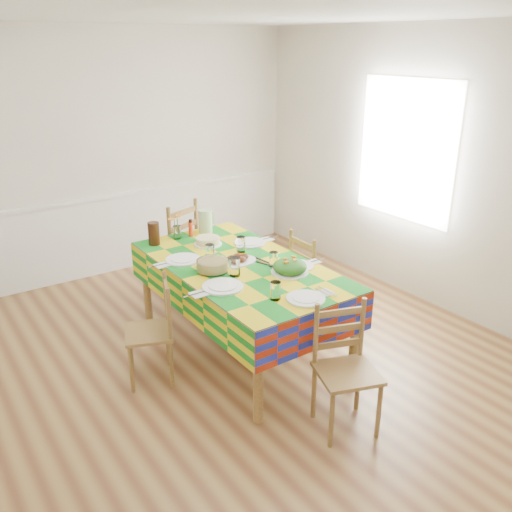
# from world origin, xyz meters

# --- Properties ---
(room) EXTENTS (4.58, 5.08, 2.78)m
(room) POSITION_xyz_m (0.00, 0.00, 1.35)
(room) COLOR brown
(room) RESTS_ON ground
(wainscot) EXTENTS (4.41, 0.06, 0.92)m
(wainscot) POSITION_xyz_m (0.00, 2.48, 0.49)
(wainscot) COLOR white
(wainscot) RESTS_ON room
(window_right) EXTENTS (0.00, 1.40, 1.40)m
(window_right) POSITION_xyz_m (2.23, 0.30, 1.50)
(window_right) COLOR white
(window_right) RESTS_ON room
(dining_table) EXTENTS (1.09, 2.02, 0.79)m
(dining_table) POSITION_xyz_m (0.16, 0.19, 0.70)
(dining_table) COLOR brown
(dining_table) RESTS_ON room
(setting_near_head) EXTENTS (0.46, 0.31, 0.14)m
(setting_near_head) POSITION_xyz_m (0.12, -0.59, 0.82)
(setting_near_head) COLOR white
(setting_near_head) RESTS_ON dining_table
(setting_left_near) EXTENTS (0.57, 0.34, 0.15)m
(setting_left_near) POSITION_xyz_m (-0.14, -0.07, 0.82)
(setting_left_near) COLOR white
(setting_left_near) RESTS_ON dining_table
(setting_left_far) EXTENTS (0.55, 0.32, 0.14)m
(setting_left_far) POSITION_xyz_m (-0.13, 0.49, 0.82)
(setting_left_far) COLOR white
(setting_left_far) RESTS_ON dining_table
(setting_right_near) EXTENTS (0.50, 0.29, 0.13)m
(setting_right_near) POSITION_xyz_m (0.47, -0.08, 0.82)
(setting_right_near) COLOR white
(setting_right_near) RESTS_ON dining_table
(setting_right_far) EXTENTS (0.54, 0.31, 0.14)m
(setting_right_far) POSITION_xyz_m (0.45, 0.51, 0.82)
(setting_right_far) COLOR white
(setting_right_far) RESTS_ON dining_table
(meat_platter) EXTENTS (0.33, 0.24, 0.06)m
(meat_platter) POSITION_xyz_m (0.16, 0.23, 0.81)
(meat_platter) COLOR white
(meat_platter) RESTS_ON dining_table
(salad_platter) EXTENTS (0.30, 0.30, 0.13)m
(salad_platter) POSITION_xyz_m (0.39, -0.19, 0.84)
(salad_platter) COLOR white
(salad_platter) RESTS_ON dining_table
(pasta_bowl) EXTENTS (0.26, 0.26, 0.09)m
(pasta_bowl) POSITION_xyz_m (-0.10, 0.20, 0.83)
(pasta_bowl) COLOR white
(pasta_bowl) RESTS_ON dining_table
(cake) EXTENTS (0.26, 0.26, 0.07)m
(cake) POSITION_xyz_m (0.17, 0.75, 0.82)
(cake) COLOR white
(cake) RESTS_ON dining_table
(serving_utensils) EXTENTS (0.13, 0.29, 0.01)m
(serving_utensils) POSITION_xyz_m (0.34, 0.11, 0.79)
(serving_utensils) COLOR black
(serving_utensils) RESTS_ON dining_table
(flower_vase) EXTENTS (0.15, 0.13, 0.24)m
(flower_vase) POSITION_xyz_m (0.02, 1.06, 0.89)
(flower_vase) COLOR white
(flower_vase) RESTS_ON dining_table
(hot_sauce) EXTENTS (0.04, 0.04, 0.17)m
(hot_sauce) POSITION_xyz_m (0.16, 1.04, 0.87)
(hot_sauce) COLOR red
(hot_sauce) RESTS_ON dining_table
(green_pitcher) EXTENTS (0.13, 0.13, 0.23)m
(green_pitcher) POSITION_xyz_m (0.33, 1.05, 0.90)
(green_pitcher) COLOR #A6CE91
(green_pitcher) RESTS_ON dining_table
(tea_pitcher) EXTENTS (0.10, 0.10, 0.21)m
(tea_pitcher) POSITION_xyz_m (-0.22, 1.04, 0.89)
(tea_pitcher) COLOR black
(tea_pitcher) RESTS_ON dining_table
(name_card) EXTENTS (0.08, 0.02, 0.02)m
(name_card) POSITION_xyz_m (0.18, -0.77, 0.80)
(name_card) COLOR white
(name_card) RESTS_ON dining_table
(chair_near) EXTENTS (0.50, 0.49, 0.90)m
(chair_near) POSITION_xyz_m (0.17, -1.09, 0.44)
(chair_near) COLOR brown
(chair_near) RESTS_ON room
(chair_far) EXTENTS (0.58, 0.57, 1.04)m
(chair_far) POSITION_xyz_m (0.17, 1.47, 0.51)
(chair_far) COLOR brown
(chair_far) RESTS_ON room
(chair_left) EXTENTS (0.47, 0.48, 0.85)m
(chair_left) POSITION_xyz_m (-0.66, 0.18, 0.42)
(chair_left) COLOR brown
(chair_left) RESTS_ON room
(chair_right) EXTENTS (0.40, 0.42, 0.91)m
(chair_right) POSITION_xyz_m (0.97, 0.20, 0.45)
(chair_right) COLOR brown
(chair_right) RESTS_ON room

